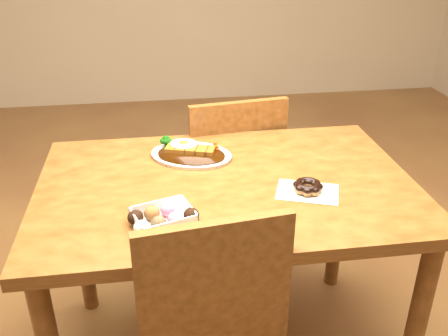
{
  "coord_description": "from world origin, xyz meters",
  "views": [
    {
      "loc": [
        -0.21,
        -1.39,
        1.51
      ],
      "look_at": [
        -0.01,
        -0.02,
        0.81
      ],
      "focal_mm": 40.0,
      "sensor_mm": 36.0,
      "label": 1
    }
  ],
  "objects": [
    {
      "name": "katsu_curry_plate",
      "position": [
        -0.1,
        0.2,
        0.76
      ],
      "size": [
        0.34,
        0.29,
        0.06
      ],
      "rotation": [
        0.0,
        0.0,
        -0.39
      ],
      "color": "white",
      "rests_on": "table"
    },
    {
      "name": "chair_far",
      "position": [
        0.1,
        0.54,
        0.48
      ],
      "size": [
        0.47,
        0.47,
        0.87
      ],
      "rotation": [
        0.0,
        0.0,
        3.27
      ],
      "color": "#4E2C0F",
      "rests_on": "ground"
    },
    {
      "name": "donut_box",
      "position": [
        -0.21,
        -0.22,
        0.77
      ],
      "size": [
        0.2,
        0.17,
        0.05
      ],
      "rotation": [
        0.0,
        0.0,
        0.31
      ],
      "color": "white",
      "rests_on": "table"
    },
    {
      "name": "table",
      "position": [
        0.0,
        0.0,
        0.65
      ],
      "size": [
        1.2,
        0.8,
        0.75
      ],
      "color": "#4E2C0F",
      "rests_on": "ground"
    },
    {
      "name": "pon_de_ring",
      "position": [
        0.24,
        -0.1,
        0.77
      ],
      "size": [
        0.22,
        0.19,
        0.04
      ],
      "rotation": [
        0.0,
        0.0,
        -0.36
      ],
      "color": "silver",
      "rests_on": "table"
    }
  ]
}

